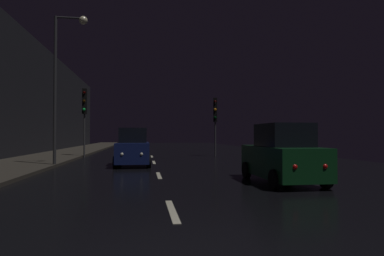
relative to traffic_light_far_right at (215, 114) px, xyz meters
name	(u,v)px	position (x,y,z in m)	size (l,w,h in m)	color
ground	(151,154)	(-5.02, 3.17, -3.36)	(27.04, 84.00, 0.02)	black
sidewalk_left	(63,154)	(-12.34, 3.17, -3.28)	(4.40, 84.00, 0.15)	#38332B
building_facade_left	(14,91)	(-14.94, -0.33, 1.49)	(0.80, 63.00, 9.69)	black
lane_centerline	(156,168)	(-5.02, -8.86, -3.34)	(0.16, 20.69, 0.01)	beige
traffic_light_far_right	(215,114)	(0.00, 0.00, 0.00)	(0.37, 0.48, 4.64)	#38383A
traffic_light_far_left	(84,107)	(-10.04, -0.12, 0.42)	(0.31, 0.46, 5.16)	#38383A
streetlamp_overhead	(64,68)	(-9.81, -7.60, 1.87)	(1.70, 0.44, 8.00)	#2D2D30
car_approaching_headlights	(133,148)	(-6.22, -7.22, -2.41)	(1.89, 4.09, 2.06)	#141E51
car_parked_right_near	(282,156)	(-0.80, -14.55, -2.40)	(1.90, 4.12, 2.07)	#0F3819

